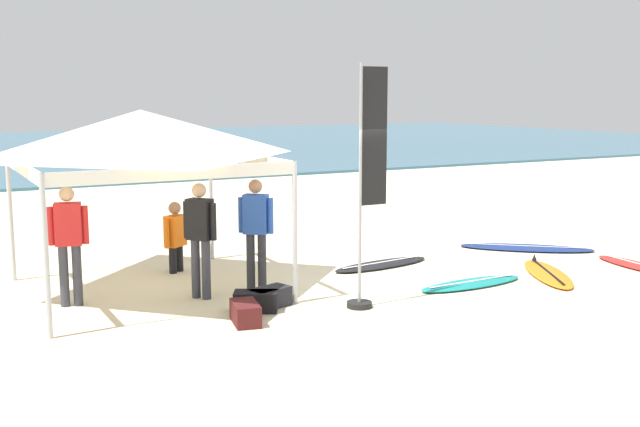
% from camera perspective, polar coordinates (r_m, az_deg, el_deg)
% --- Properties ---
extents(ground_plane, '(80.00, 80.00, 0.00)m').
position_cam_1_polar(ground_plane, '(12.13, 1.98, -5.40)').
color(ground_plane, beige).
extents(sea, '(80.00, 36.00, 0.10)m').
position_cam_1_polar(sea, '(43.55, -20.52, 4.48)').
color(sea, '#386B84').
rests_on(sea, ground).
extents(canopy_tent, '(3.50, 3.50, 2.75)m').
position_cam_1_polar(canopy_tent, '(11.78, -13.05, 5.72)').
color(canopy_tent, '#B7B7BC').
rests_on(canopy_tent, ground).
extents(surfboard_orange, '(1.49, 2.09, 0.19)m').
position_cam_1_polar(surfboard_orange, '(13.36, 16.45, -4.26)').
color(surfboard_orange, orange).
rests_on(surfboard_orange, ground).
extents(surfboard_teal, '(1.97, 0.60, 0.19)m').
position_cam_1_polar(surfboard_teal, '(12.41, 11.14, -5.07)').
color(surfboard_teal, '#19847F').
rests_on(surfboard_teal, ground).
extents(surfboard_navy, '(2.37, 2.15, 0.19)m').
position_cam_1_polar(surfboard_navy, '(15.44, 14.96, -2.45)').
color(surfboard_navy, navy).
rests_on(surfboard_navy, ground).
extents(surfboard_red, '(0.64, 1.87, 0.19)m').
position_cam_1_polar(surfboard_red, '(14.46, 22.51, -3.59)').
color(surfboard_red, red).
rests_on(surfboard_red, ground).
extents(surfboard_black, '(2.05, 0.79, 0.19)m').
position_cam_1_polar(surfboard_black, '(13.55, 4.59, -3.74)').
color(surfboard_black, black).
rests_on(surfboard_black, ground).
extents(person_red, '(0.53, 0.30, 1.71)m').
position_cam_1_polar(person_red, '(11.39, -18.05, -1.70)').
color(person_red, '#383842').
rests_on(person_red, ground).
extents(person_black, '(0.39, 0.46, 1.71)m').
position_cam_1_polar(person_black, '(11.37, -8.84, -1.38)').
color(person_black, '#383842').
rests_on(person_black, ground).
extents(person_blue, '(0.44, 0.40, 1.71)m').
position_cam_1_polar(person_blue, '(11.75, -4.75, -0.97)').
color(person_blue, '#2D2D33').
rests_on(person_blue, ground).
extents(person_orange, '(0.46, 0.39, 1.20)m').
position_cam_1_polar(person_orange, '(13.16, -10.63, -1.49)').
color(person_orange, black).
rests_on(person_orange, ground).
extents(banner_flag, '(0.60, 0.36, 3.40)m').
position_cam_1_polar(banner_flag, '(10.73, 3.50, 1.27)').
color(banner_flag, '#99999E').
rests_on(banner_flag, ground).
extents(gear_bag_near_tent, '(0.67, 0.49, 0.28)m').
position_cam_1_polar(gear_bag_near_tent, '(10.97, -3.75, -6.21)').
color(gear_bag_near_tent, '#232328').
rests_on(gear_bag_near_tent, ground).
extents(gear_bag_by_pole, '(0.44, 0.65, 0.28)m').
position_cam_1_polar(gear_bag_by_pole, '(10.25, -5.53, -7.33)').
color(gear_bag_by_pole, '#4C1919').
rests_on(gear_bag_by_pole, ground).
extents(gear_bag_on_sand, '(0.68, 0.57, 0.28)m').
position_cam_1_polar(gear_bag_on_sand, '(10.79, -4.76, -6.48)').
color(gear_bag_on_sand, black).
rests_on(gear_bag_on_sand, ground).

